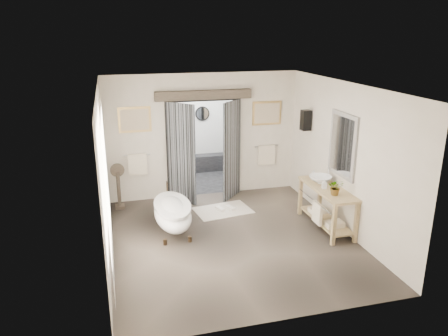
{
  "coord_description": "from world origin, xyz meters",
  "views": [
    {
      "loc": [
        -2.06,
        -7.22,
        3.83
      ],
      "look_at": [
        0.0,
        0.6,
        1.25
      ],
      "focal_mm": 35.0,
      "sensor_mm": 36.0,
      "label": 1
    }
  ],
  "objects": [
    {
      "name": "ground_plane",
      "position": [
        0.0,
        0.0,
        0.0
      ],
      "size": [
        5.0,
        5.0,
        0.0
      ],
      "primitive_type": "plane",
      "color": "#66594C"
    },
    {
      "name": "room_shell",
      "position": [
        -0.04,
        -0.13,
        1.86
      ],
      "size": [
        4.52,
        5.02,
        2.91
      ],
      "color": "beige",
      "rests_on": "ground_plane"
    },
    {
      "name": "shower_room",
      "position": [
        0.0,
        3.99,
        0.91
      ],
      "size": [
        2.22,
        2.01,
        2.51
      ],
      "color": "black",
      "rests_on": "ground_plane"
    },
    {
      "name": "back_wall_dressing",
      "position": [
        0.0,
        2.32,
        1.56
      ],
      "size": [
        3.82,
        0.71,
        2.52
      ],
      "color": "black",
      "rests_on": "ground_plane"
    },
    {
      "name": "clawfoot_tub",
      "position": [
        -1.03,
        0.68,
        0.38
      ],
      "size": [
        0.71,
        1.59,
        0.78
      ],
      "color": "#403120",
      "rests_on": "ground_plane"
    },
    {
      "name": "vanity",
      "position": [
        1.95,
        0.04,
        0.51
      ],
      "size": [
        0.57,
        1.6,
        0.85
      ],
      "color": "tan",
      "rests_on": "ground_plane"
    },
    {
      "name": "pedestal_mirror",
      "position": [
        -2.01,
        2.13,
        0.45
      ],
      "size": [
        0.31,
        0.2,
        1.05
      ],
      "color": "brown",
      "rests_on": "ground_plane"
    },
    {
      "name": "rug",
      "position": [
        0.18,
        1.39,
        0.01
      ],
      "size": [
        1.31,
        0.97,
        0.01
      ],
      "primitive_type": "cube",
      "rotation": [
        0.0,
        0.0,
        0.15
      ],
      "color": "beige",
      "rests_on": "ground_plane"
    },
    {
      "name": "slippers",
      "position": [
        0.25,
        1.43,
        0.04
      ],
      "size": [
        0.42,
        0.27,
        0.05
      ],
      "color": "white",
      "rests_on": "rug"
    },
    {
      "name": "basin",
      "position": [
        1.94,
        0.32,
        0.93
      ],
      "size": [
        0.49,
        0.49,
        0.16
      ],
      "primitive_type": "imported",
      "rotation": [
        0.0,
        0.0,
        -0.06
      ],
      "color": "white",
      "rests_on": "vanity"
    },
    {
      "name": "plant",
      "position": [
        1.92,
        -0.33,
        1.01
      ],
      "size": [
        0.35,
        0.32,
        0.31
      ],
      "primitive_type": "imported",
      "rotation": [
        0.0,
        0.0,
        -0.35
      ],
      "color": "gray",
      "rests_on": "vanity"
    },
    {
      "name": "soap_bottle_a",
      "position": [
        1.88,
        0.03,
        0.95
      ],
      "size": [
        0.11,
        0.11,
        0.19
      ],
      "primitive_type": "imported",
      "rotation": [
        0.0,
        0.0,
        -0.27
      ],
      "color": "gray",
      "rests_on": "vanity"
    },
    {
      "name": "soap_bottle_b",
      "position": [
        1.93,
        0.63,
        0.94
      ],
      "size": [
        0.15,
        0.15,
        0.18
      ],
      "primitive_type": "imported",
      "rotation": [
        0.0,
        0.0,
        0.05
      ],
      "color": "gray",
      "rests_on": "vanity"
    }
  ]
}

